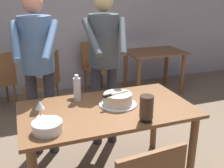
{
  "coord_description": "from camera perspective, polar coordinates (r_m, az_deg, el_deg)",
  "views": [
    {
      "loc": [
        -0.69,
        -1.99,
        1.72
      ],
      "look_at": [
        0.11,
        0.18,
        0.9
      ],
      "focal_mm": 42.15,
      "sensor_mm": 36.0,
      "label": 1
    }
  ],
  "objects": [
    {
      "name": "person_cutting_cake",
      "position": [
        2.84,
        -1.73,
        6.37
      ],
      "size": [
        0.46,
        0.57,
        1.72
      ],
      "color": "#2D2D38",
      "rests_on": "ground_plane"
    },
    {
      "name": "hurricane_lamp",
      "position": [
        2.07,
        7.48,
        -5.25
      ],
      "size": [
        0.11,
        0.11,
        0.21
      ],
      "color": "black",
      "rests_on": "main_dining_table"
    },
    {
      "name": "background_table",
      "position": [
        4.69,
        9.13,
        5.13
      ],
      "size": [
        1.0,
        0.7,
        0.74
      ],
      "color": "brown",
      "rests_on": "ground_plane"
    },
    {
      "name": "main_dining_table",
      "position": [
        2.37,
        -1.0,
        -7.79
      ],
      "size": [
        1.51,
        0.84,
        0.75
      ],
      "color": "brown",
      "rests_on": "ground_plane"
    },
    {
      "name": "cake_on_platter",
      "position": [
        2.36,
        1.26,
        -3.4
      ],
      "size": [
        0.34,
        0.34,
        0.11
      ],
      "color": "silver",
      "rests_on": "main_dining_table"
    },
    {
      "name": "cake_knife",
      "position": [
        2.3,
        -0.18,
        -2.31
      ],
      "size": [
        0.27,
        0.09,
        0.02
      ],
      "color": "silver",
      "rests_on": "cake_on_platter"
    },
    {
      "name": "back_wall",
      "position": [
        4.72,
        -12.12,
        14.57
      ],
      "size": [
        10.0,
        0.12,
        2.7
      ],
      "primitive_type": "cube",
      "color": "#ADA8B2",
      "rests_on": "ground_plane"
    },
    {
      "name": "water_bottle",
      "position": [
        2.45,
        -7.58,
        -1.06
      ],
      "size": [
        0.07,
        0.07,
        0.25
      ],
      "color": "silver",
      "rests_on": "main_dining_table"
    },
    {
      "name": "person_standing_beside",
      "position": [
        2.74,
        -15.84,
        5.14
      ],
      "size": [
        0.46,
        0.57,
        1.72
      ],
      "color": "#2D2D38",
      "rests_on": "ground_plane"
    },
    {
      "name": "plate_stack",
      "position": [
        1.99,
        -13.83,
        -8.98
      ],
      "size": [
        0.22,
        0.22,
        0.08
      ],
      "color": "white",
      "rests_on": "main_dining_table"
    },
    {
      "name": "background_chair_2",
      "position": [
        3.95,
        -14.11,
        0.75
      ],
      "size": [
        0.59,
        0.59,
        0.9
      ],
      "color": "brown",
      "rests_on": "ground_plane"
    },
    {
      "name": "wine_glass_near",
      "position": [
        2.19,
        -15.39,
        -4.52
      ],
      "size": [
        0.08,
        0.08,
        0.14
      ],
      "color": "silver",
      "rests_on": "main_dining_table"
    },
    {
      "name": "background_chair_3",
      "position": [
        4.63,
        -3.41,
        4.06
      ],
      "size": [
        0.54,
        0.54,
        0.9
      ],
      "color": "brown",
      "rests_on": "ground_plane"
    }
  ]
}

